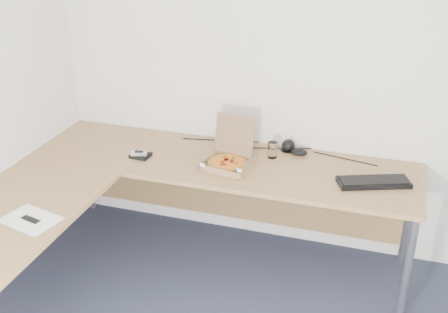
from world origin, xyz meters
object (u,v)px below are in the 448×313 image
(desk, at_px, (149,187))
(wallet, at_px, (141,155))
(pizza_box, at_px, (228,160))
(drinking_glass, at_px, (272,150))
(keyboard, at_px, (374,182))

(desk, xyz_separation_m, wallet, (-0.20, 0.32, 0.04))
(pizza_box, bearing_deg, drinking_glass, 49.20)
(drinking_glass, xyz_separation_m, wallet, (-0.82, -0.25, -0.04))
(drinking_glass, relative_size, wallet, 0.88)
(wallet, bearing_deg, pizza_box, 10.34)
(pizza_box, bearing_deg, wallet, -163.21)
(pizza_box, relative_size, drinking_glass, 2.96)
(desk, height_order, pizza_box, pizza_box)
(wallet, bearing_deg, desk, -53.03)
(keyboard, xyz_separation_m, wallet, (-1.48, -0.07, -0.00))
(pizza_box, distance_m, drinking_glass, 0.31)
(drinking_glass, bearing_deg, pizza_box, -141.76)
(keyboard, relative_size, wallet, 3.42)
(pizza_box, bearing_deg, keyboard, 11.48)
(keyboard, bearing_deg, drinking_glass, 143.38)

